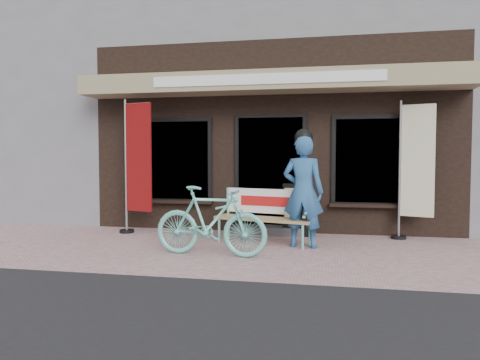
% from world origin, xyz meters
% --- Properties ---
extents(ground, '(70.00, 70.00, 0.00)m').
position_xyz_m(ground, '(0.00, 0.00, 0.00)').
color(ground, '#BF9294').
rests_on(ground, ground).
extents(storefront, '(7.00, 6.77, 6.00)m').
position_xyz_m(storefront, '(0.00, 4.96, 2.99)').
color(storefront, black).
rests_on(storefront, ground).
extents(neighbor_left_near, '(10.00, 7.00, 6.40)m').
position_xyz_m(neighbor_left_near, '(-8.50, 5.50, 3.20)').
color(neighbor_left_near, slate).
rests_on(neighbor_left_near, ground).
extents(bench, '(1.69, 0.81, 0.89)m').
position_xyz_m(bench, '(0.07, 0.90, 0.52)').
color(bench, '#64C3B5').
rests_on(bench, ground).
extents(person, '(0.68, 0.49, 1.87)m').
position_xyz_m(person, '(0.70, 0.66, 0.92)').
color(person, '#29588D').
rests_on(person, ground).
extents(bicycle, '(1.71, 0.60, 1.01)m').
position_xyz_m(bicycle, '(-0.56, -0.24, 0.50)').
color(bicycle, '#64C3B5').
rests_on(bicycle, ground).
extents(nobori_red, '(0.74, 0.34, 2.48)m').
position_xyz_m(nobori_red, '(-2.38, 1.32, 1.28)').
color(nobori_red, gray).
rests_on(nobori_red, ground).
extents(nobori_cream, '(0.70, 0.36, 2.39)m').
position_xyz_m(nobori_cream, '(2.51, 1.65, 1.23)').
color(nobori_cream, gray).
rests_on(nobori_cream, ground).
extents(menu_stand, '(0.48, 0.14, 0.95)m').
position_xyz_m(menu_stand, '(0.52, 1.62, 0.48)').
color(menu_stand, black).
rests_on(menu_stand, ground).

